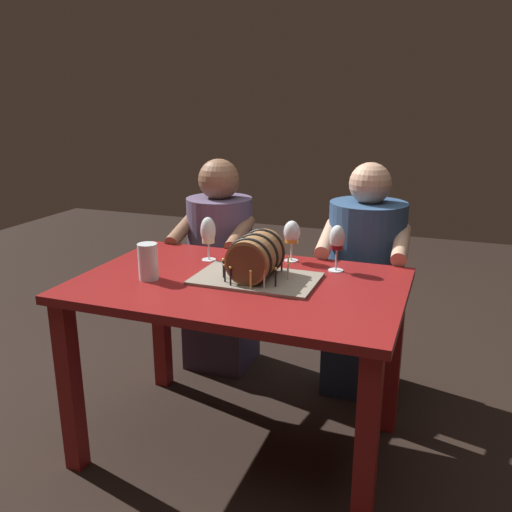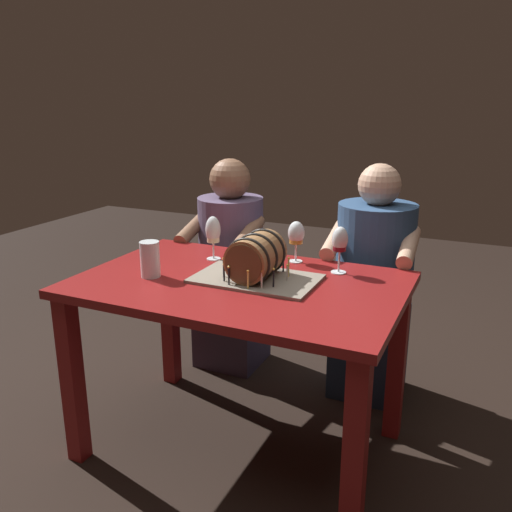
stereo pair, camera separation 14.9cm
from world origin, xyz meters
TOP-DOWN VIEW (x-y plane):
  - ground_plane at (0.00, 0.00)m, footprint 8.00×8.00m
  - dining_table at (0.00, 0.00)m, footprint 1.28×0.83m
  - barrel_cake at (0.06, 0.03)m, footprint 0.49×0.30m
  - wine_glass_red at (0.33, 0.26)m, footprint 0.07×0.07m
  - wine_glass_white at (-0.23, 0.21)m, footprint 0.07×0.07m
  - wine_glass_amber at (0.11, 0.33)m, footprint 0.07×0.07m
  - beer_pint at (-0.35, -0.10)m, footprint 0.08×0.08m
  - person_seated_left at (-0.39, 0.68)m, footprint 0.40×0.49m
  - person_seated_right at (0.39, 0.68)m, footprint 0.42×0.49m

SIDE VIEW (x-z plane):
  - ground_plane at x=0.00m, z-range 0.00..0.00m
  - person_seated_left at x=-0.39m, z-range -0.04..1.11m
  - person_seated_right at x=0.39m, z-range -0.03..1.14m
  - dining_table at x=0.00m, z-range 0.26..1.02m
  - beer_pint at x=-0.35m, z-range 0.75..0.90m
  - barrel_cake at x=0.06m, z-range 0.74..0.94m
  - wine_glass_amber at x=0.11m, z-range 0.79..0.97m
  - wine_glass_white at x=-0.23m, z-range 0.79..0.98m
  - wine_glass_red at x=0.33m, z-range 0.79..0.99m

